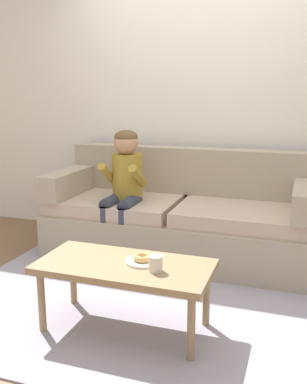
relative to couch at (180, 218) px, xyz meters
The scene contains 9 objects.
ground 0.91m from the couch, 85.03° to the right, with size 10.00×10.00×0.00m, color brown.
wall_back 1.20m from the couch, 82.45° to the left, with size 8.00×0.10×2.80m, color silver.
area_rug 1.15m from the couch, 86.16° to the right, with size 2.76×1.74×0.01m, color #9993A3.
couch is the anchor object (origin of this frame).
coffee_table 1.31m from the couch, 89.02° to the right, with size 1.03×0.50×0.43m.
person_child 0.59m from the couch, 155.00° to the right, with size 0.34×0.58×1.10m.
plate 1.27m from the couch, 84.55° to the right, with size 0.21×0.21×0.01m, color white.
donut 1.27m from the couch, 84.55° to the right, with size 0.12×0.12×0.04m, color tan.
mug 1.39m from the couch, 80.29° to the right, with size 0.08×0.08×0.09m, color silver.
Camera 1 is at (0.90, -2.71, 1.42)m, focal length 41.08 mm.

